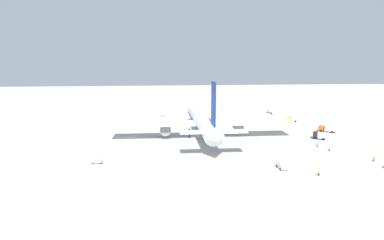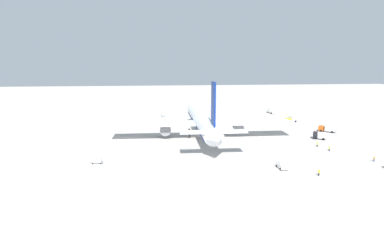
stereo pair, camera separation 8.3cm
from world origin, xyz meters
name	(u,v)px [view 1 (the left image)]	position (x,y,z in m)	size (l,w,h in m)	color
ground_plane	(201,136)	(0.00, 0.00, 0.00)	(600.00, 600.00, 0.00)	#ADA8A0
airliner	(202,120)	(-1.32, 0.19, 6.52)	(73.32, 70.77, 23.16)	silver
service_truck_1	(291,119)	(24.35, -48.17, 1.70)	(5.52, 7.25, 3.24)	yellow
service_truck_2	(319,136)	(-10.86, -43.91, 1.36)	(4.56, 5.14, 2.72)	black
service_truck_3	(271,110)	(53.41, -48.84, 1.66)	(6.72, 3.28, 3.16)	white
service_truck_4	(259,118)	(30.48, -33.81, 1.42)	(4.93, 5.39, 2.58)	white
service_truck_5	(328,128)	(0.92, -54.12, 1.62)	(6.47, 6.66, 3.03)	#BF4C14
service_van	(282,165)	(-42.54, -16.07, 1.03)	(4.25, 2.11, 1.97)	white
baggage_cart_0	(97,161)	(-31.89, 35.19, 0.78)	(1.67, 3.61, 1.43)	gray
baggage_cart_1	(163,115)	(50.80, 13.99, 0.68)	(3.35, 1.71, 1.21)	#26598C
ground_worker_0	(374,159)	(-39.61, -45.59, 0.83)	(0.50, 0.50, 1.63)	navy
ground_worker_1	(291,123)	(16.95, -45.00, 0.87)	(0.57, 0.57, 1.72)	#3F3F47
ground_worker_2	(317,144)	(-21.50, -37.50, 0.87)	(0.52, 0.52, 1.70)	black
ground_worker_3	(329,148)	(-27.06, -38.74, 0.86)	(0.50, 0.50, 1.70)	black
ground_worker_4	(319,172)	(-49.18, -23.30, 0.91)	(0.52, 0.52, 1.78)	black
traffic_cone_0	(229,118)	(40.31, -20.62, 0.28)	(0.36, 0.36, 0.55)	orange
traffic_cone_1	(165,119)	(39.52, 13.22, 0.28)	(0.36, 0.36, 0.55)	orange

